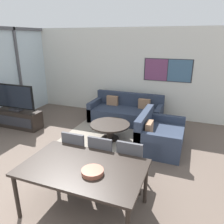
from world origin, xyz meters
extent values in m
cube|color=silver|center=(0.00, 5.41, 1.40)|extent=(7.22, 0.06, 2.80)
cube|color=#2D2D33|center=(1.44, 5.37, 1.55)|extent=(1.45, 0.01, 0.69)
cube|color=#753D66|center=(1.09, 5.36, 1.55)|extent=(0.68, 0.02, 0.65)
cube|color=#426684|center=(1.79, 5.36, 1.55)|extent=(0.68, 0.02, 0.65)
cube|color=#515156|center=(-3.08, 4.05, 1.40)|extent=(0.07, 0.08, 2.80)
cube|color=gray|center=(0.37, 3.31, 0.00)|extent=(2.44, 2.09, 0.01)
cube|color=black|center=(-2.45, 3.10, 0.25)|extent=(1.48, 0.44, 0.51)
cube|color=#2D2D33|center=(-2.45, 2.87, 0.25)|extent=(1.36, 0.01, 0.28)
cube|color=#2D2D33|center=(-2.45, 3.10, 0.53)|extent=(0.36, 0.20, 0.05)
cube|color=#2D2D33|center=(-2.45, 3.10, 0.60)|extent=(0.06, 0.03, 0.08)
cube|color=black|center=(-2.45, 3.10, 0.92)|extent=(1.30, 0.04, 0.69)
cube|color=black|center=(-2.45, 3.07, 0.92)|extent=(1.21, 0.01, 0.62)
cube|color=#2D384C|center=(0.37, 4.61, 0.21)|extent=(2.18, 0.99, 0.42)
cube|color=#2D384C|center=(0.37, 5.03, 0.42)|extent=(2.18, 0.16, 0.83)
cube|color=#2D384C|center=(-0.66, 4.61, 0.30)|extent=(0.14, 0.99, 0.60)
cube|color=#2D384C|center=(1.39, 4.61, 0.30)|extent=(0.14, 0.99, 0.60)
cube|color=#9E7556|center=(-0.16, 4.85, 0.57)|extent=(0.36, 0.12, 0.30)
cube|color=#9E7556|center=(0.89, 4.85, 0.57)|extent=(0.36, 0.12, 0.30)
cube|color=#2D384C|center=(1.66, 3.33, 0.21)|extent=(0.99, 1.39, 0.42)
cube|color=#2D384C|center=(1.24, 3.33, 0.42)|extent=(0.16, 1.39, 0.83)
cube|color=#2D384C|center=(1.66, 2.70, 0.30)|extent=(0.99, 0.14, 0.60)
cube|color=#2D384C|center=(1.66, 3.96, 0.30)|extent=(0.99, 0.14, 0.60)
cube|color=#9E7556|center=(1.42, 3.02, 0.57)|extent=(0.12, 0.36, 0.30)
cylinder|color=black|center=(0.37, 3.31, 0.01)|extent=(0.46, 0.46, 0.03)
cylinder|color=black|center=(0.37, 3.31, 0.19)|extent=(0.18, 0.18, 0.38)
cylinder|color=black|center=(0.37, 3.31, 0.40)|extent=(1.01, 1.01, 0.04)
cube|color=black|center=(0.91, 0.88, 0.74)|extent=(1.76, 1.08, 0.04)
cylinder|color=black|center=(0.08, 0.41, 0.36)|extent=(0.06, 0.06, 0.72)
cylinder|color=black|center=(0.08, 1.36, 0.36)|extent=(0.06, 0.06, 0.72)
cylinder|color=black|center=(1.73, 1.36, 0.36)|extent=(0.06, 0.06, 0.72)
cube|color=#4C4C51|center=(0.40, 1.68, 0.42)|extent=(0.46, 0.46, 0.06)
cube|color=#4C4C51|center=(0.40, 1.47, 0.69)|extent=(0.42, 0.05, 0.49)
cylinder|color=black|center=(0.20, 1.48, 0.19)|extent=(0.04, 0.04, 0.39)
cylinder|color=black|center=(0.60, 1.48, 0.19)|extent=(0.04, 0.04, 0.39)
cylinder|color=black|center=(0.20, 1.88, 0.19)|extent=(0.04, 0.04, 0.39)
cylinder|color=black|center=(0.60, 1.88, 0.19)|extent=(0.04, 0.04, 0.39)
cube|color=#4C4C51|center=(0.91, 1.69, 0.42)|extent=(0.46, 0.46, 0.06)
cube|color=#4C4C51|center=(0.91, 1.48, 0.69)|extent=(0.42, 0.05, 0.49)
cylinder|color=black|center=(0.71, 1.49, 0.19)|extent=(0.04, 0.04, 0.39)
cylinder|color=black|center=(1.11, 1.49, 0.19)|extent=(0.04, 0.04, 0.39)
cylinder|color=black|center=(0.71, 1.89, 0.19)|extent=(0.04, 0.04, 0.39)
cylinder|color=black|center=(1.11, 1.89, 0.19)|extent=(0.04, 0.04, 0.39)
cube|color=#4C4C51|center=(1.41, 1.70, 0.42)|extent=(0.46, 0.46, 0.06)
cube|color=#4C4C51|center=(1.41, 1.49, 0.69)|extent=(0.42, 0.05, 0.49)
cylinder|color=black|center=(1.21, 1.50, 0.19)|extent=(0.04, 0.04, 0.39)
cylinder|color=black|center=(1.61, 1.50, 0.19)|extent=(0.04, 0.04, 0.39)
cylinder|color=black|center=(1.21, 1.90, 0.19)|extent=(0.04, 0.04, 0.39)
cylinder|color=black|center=(1.61, 1.90, 0.19)|extent=(0.04, 0.04, 0.39)
cylinder|color=#995642|center=(1.11, 0.78, 0.79)|extent=(0.30, 0.30, 0.06)
torus|color=#995642|center=(1.11, 0.78, 0.81)|extent=(0.30, 0.30, 0.02)
camera|label=1|loc=(2.26, -1.47, 2.51)|focal=35.00mm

